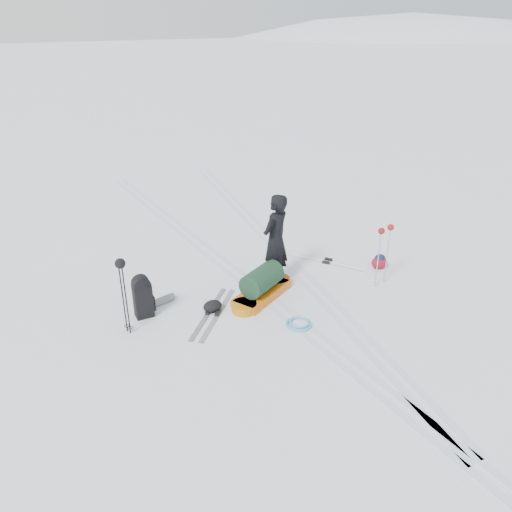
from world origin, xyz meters
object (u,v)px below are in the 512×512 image
object	(u,v)px
ski_poles_black	(121,273)
skier	(275,240)
expedition_rucksack	(145,297)
pulk_sled	(262,286)

from	to	relation	value
ski_poles_black	skier	bearing A→B (deg)	19.90
skier	ski_poles_black	world-z (taller)	skier
expedition_rucksack	ski_poles_black	world-z (taller)	ski_poles_black
skier	pulk_sled	xyz separation A→B (m)	(-0.55, -0.43, -0.73)
expedition_rucksack	ski_poles_black	distance (m)	1.02
expedition_rucksack	ski_poles_black	xyz separation A→B (m)	(-0.46, -0.41, 0.81)
skier	pulk_sled	size ratio (longest dim) A/B	1.11
skier	ski_poles_black	size ratio (longest dim) A/B	1.33
expedition_rucksack	skier	bearing A→B (deg)	0.43
pulk_sled	skier	bearing A→B (deg)	10.57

